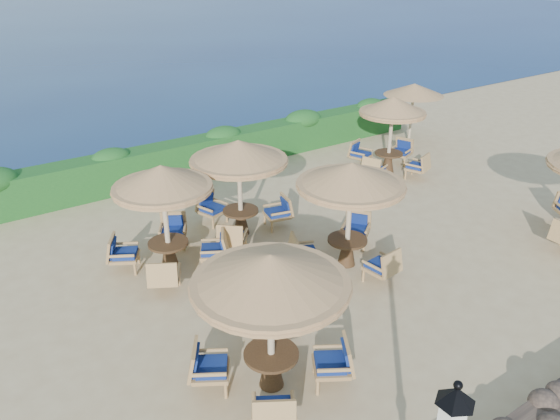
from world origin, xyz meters
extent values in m
plane|color=tan|center=(0.00, 0.00, 0.00)|extent=(120.00, 120.00, 0.00)
cube|color=#17491B|center=(0.00, 7.20, 0.60)|extent=(18.00, 0.90, 1.20)
cylinder|color=silver|center=(-4.80, -6.80, 2.98)|extent=(0.30, 0.30, 0.36)
cone|color=black|center=(-4.80, -6.80, 3.22)|extent=(0.40, 0.40, 0.18)
cylinder|color=#C6B08B|center=(7.80, 5.20, 1.10)|extent=(0.10, 0.10, 2.20)
cone|color=olive|center=(7.80, 5.20, 2.18)|extent=(2.30, 2.30, 0.45)
cylinder|color=#C6B08B|center=(-4.23, -2.84, 1.20)|extent=(0.12, 0.12, 2.40)
cone|color=olive|center=(-4.23, -2.84, 2.38)|extent=(2.65, 2.65, 0.55)
cylinder|color=olive|center=(-4.23, -2.84, 2.10)|extent=(2.60, 2.60, 0.14)
cylinder|color=#482F19|center=(-4.23, -2.84, 0.68)|extent=(0.96, 0.96, 0.06)
cone|color=#482F19|center=(-4.23, -2.84, 0.33)|extent=(0.44, 0.44, 0.64)
cylinder|color=#C6B08B|center=(-0.42, -0.46, 1.20)|extent=(0.12, 0.12, 2.40)
cone|color=olive|center=(-0.42, -0.46, 2.38)|extent=(2.55, 2.55, 0.55)
cylinder|color=olive|center=(-0.42, -0.46, 2.10)|extent=(2.50, 2.50, 0.14)
cylinder|color=#482F19|center=(-0.42, -0.46, 0.68)|extent=(0.96, 0.96, 0.06)
cone|color=#482F19|center=(-0.42, -0.46, 0.33)|extent=(0.44, 0.44, 0.64)
cylinder|color=#C6B08B|center=(-4.03, 1.86, 1.20)|extent=(0.12, 0.12, 2.40)
cone|color=olive|center=(-4.03, 1.86, 2.38)|extent=(2.31, 2.31, 0.55)
cylinder|color=olive|center=(-4.03, 1.86, 2.10)|extent=(2.27, 2.27, 0.14)
cylinder|color=#482F19|center=(-4.03, 1.86, 0.68)|extent=(0.96, 0.96, 0.06)
cone|color=#482F19|center=(-4.03, 1.86, 0.33)|extent=(0.44, 0.44, 0.64)
cylinder|color=#C6B08B|center=(-1.69, 2.41, 1.20)|extent=(0.12, 0.12, 2.40)
cone|color=olive|center=(-1.69, 2.41, 2.38)|extent=(2.56, 2.56, 0.55)
cylinder|color=olive|center=(-1.69, 2.41, 2.10)|extent=(2.51, 2.51, 0.14)
cylinder|color=#482F19|center=(-1.69, 2.41, 0.68)|extent=(0.96, 0.96, 0.06)
cone|color=#482F19|center=(-1.69, 2.41, 0.33)|extent=(0.44, 0.44, 0.64)
cylinder|color=#C6B08B|center=(4.88, 3.45, 1.20)|extent=(0.12, 0.12, 2.40)
cone|color=olive|center=(4.88, 3.45, 2.38)|extent=(2.24, 2.24, 0.55)
cylinder|color=olive|center=(4.88, 3.45, 2.10)|extent=(2.20, 2.20, 0.14)
cylinder|color=#482F19|center=(4.88, 3.45, 0.68)|extent=(0.96, 0.96, 0.06)
cone|color=#482F19|center=(4.88, 3.45, 0.33)|extent=(0.44, 0.44, 0.64)
camera|label=1|loc=(-8.33, -9.02, 6.94)|focal=35.00mm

